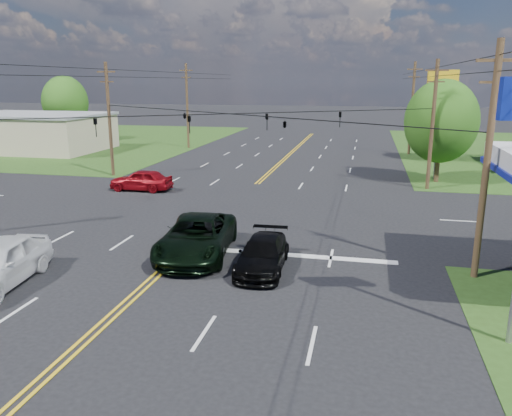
% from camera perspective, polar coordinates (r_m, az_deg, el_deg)
% --- Properties ---
extents(ground, '(280.00, 280.00, 0.00)m').
position_cam_1_polar(ground, '(32.09, -2.94, -0.05)').
color(ground, black).
rests_on(ground, ground).
extents(grass_nw, '(46.00, 48.00, 0.03)m').
position_cam_1_polar(grass_nw, '(76.02, -22.54, 7.21)').
color(grass_nw, '#274415').
rests_on(grass_nw, ground).
extents(stop_bar, '(10.00, 0.50, 0.02)m').
position_cam_1_polar(stop_bar, '(23.59, 3.68, -5.40)').
color(stop_bar, silver).
rests_on(stop_bar, ground).
extents(retail_nw, '(16.00, 11.00, 4.00)m').
position_cam_1_polar(retail_nw, '(64.83, -24.06, 7.81)').
color(retail_nw, '#B7AF89').
rests_on(retail_nw, ground).
extents(pole_se, '(1.60, 0.28, 9.50)m').
position_cam_1_polar(pole_se, '(21.69, 24.91, 4.96)').
color(pole_se, '#4A361F').
rests_on(pole_se, ground).
extents(pole_nw, '(1.60, 0.28, 9.50)m').
position_cam_1_polar(pole_nw, '(44.52, -16.42, 9.82)').
color(pole_nw, '#4A361F').
rests_on(pole_nw, ground).
extents(pole_ne, '(1.60, 0.28, 9.50)m').
position_cam_1_polar(pole_ne, '(39.36, 19.52, 9.08)').
color(pole_ne, '#4A361F').
rests_on(pole_ne, ground).
extents(pole_left_far, '(1.60, 0.28, 10.00)m').
position_cam_1_polar(pole_left_far, '(61.82, -7.87, 11.59)').
color(pole_left_far, '#4A361F').
rests_on(pole_left_far, ground).
extents(pole_right_far, '(1.60, 0.28, 10.00)m').
position_cam_1_polar(pole_right_far, '(58.22, 17.40, 10.92)').
color(pole_right_far, '#4A361F').
rests_on(pole_right_far, ground).
extents(span_wire_signals, '(26.00, 18.00, 1.13)m').
position_cam_1_polar(span_wire_signals, '(31.16, -3.08, 10.70)').
color(span_wire_signals, black).
rests_on(span_wire_signals, ground).
extents(power_lines, '(26.04, 100.00, 0.64)m').
position_cam_1_polar(power_lines, '(29.18, -4.24, 15.55)').
color(power_lines, black).
rests_on(power_lines, ground).
extents(tree_right_a, '(5.70, 5.70, 8.18)m').
position_cam_1_polar(tree_right_a, '(42.46, 20.41, 9.26)').
color(tree_right_a, '#4A361F').
rests_on(tree_right_a, ground).
extents(tree_right_b, '(4.94, 4.94, 7.09)m').
position_cam_1_polar(tree_right_b, '(54.71, 21.35, 9.43)').
color(tree_right_b, '#4A361F').
rests_on(tree_right_b, ground).
extents(tree_far_l, '(6.08, 6.08, 8.72)m').
position_cam_1_polar(tree_far_l, '(73.98, -20.98, 11.24)').
color(tree_far_l, '#4A361F').
rests_on(tree_far_l, ground).
extents(pickup_dkgreen, '(3.72, 6.81, 1.81)m').
position_cam_1_polar(pickup_dkgreen, '(23.40, -6.80, -3.30)').
color(pickup_dkgreen, black).
rests_on(pickup_dkgreen, ground).
extents(suv_black, '(2.13, 4.84, 1.38)m').
position_cam_1_polar(suv_black, '(21.59, 0.77, -5.31)').
color(suv_black, black).
rests_on(suv_black, ground).
extents(sedan_red, '(4.66, 1.95, 1.57)m').
position_cam_1_polar(sedan_red, '(38.22, -12.99, 3.14)').
color(sedan_red, maroon).
rests_on(sedan_red, ground).
extents(polesign_ne, '(2.44, 0.61, 8.83)m').
position_cam_1_polar(polesign_ne, '(43.92, 20.46, 12.18)').
color(polesign_ne, '#A5A5AA').
rests_on(polesign_ne, ground).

